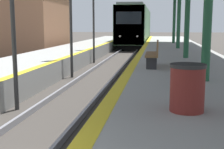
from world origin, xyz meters
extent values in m
cube|color=black|center=(0.00, 35.02, 0.28)|extent=(2.34, 16.74, 0.55)
cube|color=#477247|center=(0.00, 35.02, 2.32)|extent=(2.75, 18.60, 3.53)
cube|color=#E54C19|center=(0.00, 25.80, 2.32)|extent=(2.70, 0.16, 3.46)
cube|color=black|center=(0.00, 25.74, 2.93)|extent=(2.20, 0.06, 1.06)
cube|color=#59595E|center=(0.00, 35.02, 4.20)|extent=(2.34, 17.67, 0.24)
sphere|color=white|center=(-0.76, 25.74, 1.34)|extent=(0.18, 0.18, 0.18)
sphere|color=white|center=(0.76, 25.74, 1.34)|extent=(0.18, 0.18, 0.18)
cylinder|color=#2D2D2D|center=(-1.28, 6.40, 1.96)|extent=(0.12, 0.12, 3.92)
cylinder|color=#2D2D2D|center=(-1.23, 11.84, 1.96)|extent=(0.12, 0.12, 3.92)
cylinder|color=#2D2D2D|center=(-1.34, 17.29, 1.96)|extent=(0.12, 0.12, 3.92)
cylinder|color=#1E5133|center=(3.82, 6.94, 2.74)|extent=(0.23, 0.23, 3.78)
cylinder|color=#1E5133|center=(3.82, 12.86, 2.74)|extent=(0.23, 0.23, 3.78)
cylinder|color=#1E5133|center=(3.82, 18.79, 2.74)|extent=(0.23, 0.23, 3.78)
cylinder|color=#1E5133|center=(3.82, 24.71, 2.74)|extent=(0.23, 0.23, 3.78)
cylinder|color=maroon|center=(3.08, 3.82, 1.23)|extent=(0.59, 0.59, 0.76)
cylinder|color=#262626|center=(3.08, 3.82, 1.65)|extent=(0.62, 0.62, 0.06)
cube|color=brown|center=(2.36, 9.60, 1.29)|extent=(0.44, 1.70, 0.08)
cube|color=brown|center=(2.55, 9.60, 1.55)|extent=(0.06, 1.70, 0.44)
cube|color=#262628|center=(2.36, 8.92, 1.05)|extent=(0.35, 0.08, 0.40)
cube|color=#262628|center=(2.36, 10.28, 1.05)|extent=(0.35, 0.08, 0.40)
cube|color=#9E6B4C|center=(-9.74, 22.70, 2.59)|extent=(8.90, 6.73, 5.19)
camera|label=1|loc=(2.56, -1.54, 2.33)|focal=50.00mm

